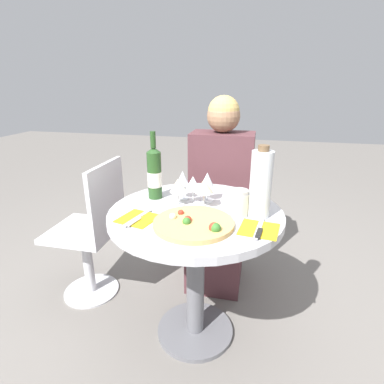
# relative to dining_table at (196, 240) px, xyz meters

# --- Properties ---
(ground_plane) EXTENTS (12.00, 12.00, 0.00)m
(ground_plane) POSITION_rel_dining_table_xyz_m (0.00, 0.00, -0.55)
(ground_plane) COLOR slate
(ground_plane) RESTS_ON ground
(dining_table) EXTENTS (0.80, 0.80, 0.71)m
(dining_table) POSITION_rel_dining_table_xyz_m (0.00, 0.00, 0.00)
(dining_table) COLOR slate
(dining_table) RESTS_ON ground_plane
(chair_behind_diner) EXTENTS (0.37, 0.37, 0.85)m
(chair_behind_diner) POSITION_rel_dining_table_xyz_m (0.04, 0.70, -0.13)
(chair_behind_diner) COLOR silver
(chair_behind_diner) RESTS_ON ground_plane
(seated_diner) EXTENTS (0.40, 0.48, 1.19)m
(seated_diner) POSITION_rel_dining_table_xyz_m (0.04, 0.56, -0.02)
(seated_diner) COLOR #512D33
(seated_diner) RESTS_ON ground_plane
(chair_empty_side) EXTENTS (0.37, 0.37, 0.85)m
(chair_empty_side) POSITION_rel_dining_table_xyz_m (-0.66, 0.18, -0.13)
(chair_empty_side) COLOR silver
(chair_empty_side) RESTS_ON ground_plane
(pizza_large) EXTENTS (0.33, 0.33, 0.05)m
(pizza_large) POSITION_rel_dining_table_xyz_m (0.03, -0.16, 0.17)
(pizza_large) COLOR tan
(pizza_large) RESTS_ON dining_table
(wine_bottle) EXTENTS (0.07, 0.07, 0.33)m
(wine_bottle) POSITION_rel_dining_table_xyz_m (-0.23, 0.12, 0.28)
(wine_bottle) COLOR #23471E
(wine_bottle) RESTS_ON dining_table
(tall_carafe) EXTENTS (0.09, 0.09, 0.31)m
(tall_carafe) POSITION_rel_dining_table_xyz_m (0.28, -0.00, 0.30)
(tall_carafe) COLOR silver
(tall_carafe) RESTS_ON dining_table
(sugar_shaker) EXTENTS (0.08, 0.08, 0.12)m
(sugar_shaker) POSITION_rel_dining_table_xyz_m (0.20, -0.01, 0.21)
(sugar_shaker) COLOR silver
(sugar_shaker) RESTS_ON dining_table
(wine_glass_front_right) EXTENTS (0.08, 0.08, 0.14)m
(wine_glass_front_right) POSITION_rel_dining_table_xyz_m (0.03, 0.05, 0.26)
(wine_glass_front_right) COLOR silver
(wine_glass_front_right) RESTS_ON dining_table
(wine_glass_back_left) EXTENTS (0.07, 0.07, 0.14)m
(wine_glass_back_left) POSITION_rel_dining_table_xyz_m (-0.09, 0.13, 0.26)
(wine_glass_back_left) COLOR silver
(wine_glass_back_left) RESTS_ON dining_table
(wine_glass_front_left) EXTENTS (0.08, 0.08, 0.13)m
(wine_glass_front_left) POSITION_rel_dining_table_xyz_m (-0.09, 0.05, 0.25)
(wine_glass_front_left) COLOR silver
(wine_glass_front_left) RESTS_ON dining_table
(wine_glass_center) EXTENTS (0.07, 0.07, 0.13)m
(wine_glass_center) POSITION_rel_dining_table_xyz_m (-0.03, 0.09, 0.26)
(wine_glass_center) COLOR silver
(wine_glass_center) RESTS_ON dining_table
(wine_glass_back_right) EXTENTS (0.07, 0.07, 0.14)m
(wine_glass_back_right) POSITION_rel_dining_table_xyz_m (0.03, 0.13, 0.26)
(wine_glass_back_right) COLOR silver
(wine_glass_back_right) RESTS_ON dining_table
(place_setting_left) EXTENTS (0.18, 0.19, 0.01)m
(place_setting_left) POSITION_rel_dining_table_xyz_m (-0.22, -0.15, 0.16)
(place_setting_left) COLOR gold
(place_setting_left) RESTS_ON dining_table
(place_setting_right) EXTENTS (0.17, 0.19, 0.01)m
(place_setting_right) POSITION_rel_dining_table_xyz_m (0.29, -0.14, 0.16)
(place_setting_right) COLOR gold
(place_setting_right) RESTS_ON dining_table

